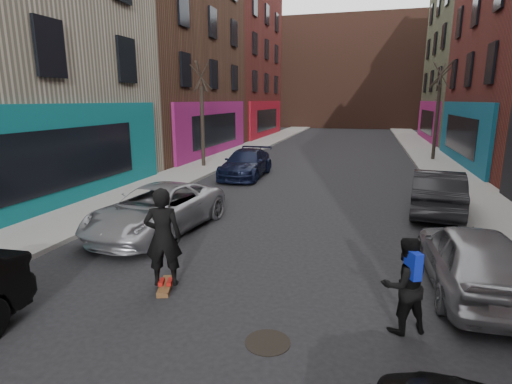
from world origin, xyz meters
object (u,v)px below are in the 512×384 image
Objects in this scene: pedestrian at (404,285)px; skateboard at (166,286)px; parked_left_far at (157,209)px; manhole at (268,342)px; parked_right_end at (437,192)px; skateboarder at (163,237)px; tree_left_far at (202,104)px; parked_left_end at (246,164)px; parked_right_far at (472,258)px; tree_right_far at (438,101)px.

skateboard is at bearing -30.20° from pedestrian.
parked_left_far is 6.06m from manhole.
skateboarder is at bearing 57.76° from parked_right_end.
parked_right_end is 7.73m from pedestrian.
parked_right_end reaches higher than manhole.
parked_right_end is at bearing -128.12° from pedestrian.
tree_left_far is 4.14× the size of pedestrian.
pedestrian is at bearing 85.11° from parked_right_end.
manhole is at bearing 74.14° from parked_right_end.
parked_left_end reaches higher than manhole.
skateboarder is (4.86, -13.47, -2.31)m from tree_left_far.
skateboard is (-5.71, -1.50, -0.62)m from parked_right_far.
parked_left_end is at bearing -99.43° from skateboarder.
tree_left_far is 12.74m from parked_right_end.
tree_left_far is at bearing -154.18° from tree_right_far.
parked_right_end is at bearing -30.10° from parked_left_end.
tree_right_far is at bearing -90.42° from parked_right_end.
tree_left_far is 0.96× the size of tree_right_far.
skateboarder is (-5.71, -1.50, 0.39)m from parked_right_far.
tree_left_far is 14.51m from skateboarder.
skateboard is at bearing -70.15° from tree_left_far.
parked_left_end is 8.91m from parked_right_end.
skateboarder is at bearing -111.16° from tree_right_far.
tree_left_far is at bearing -82.44° from pedestrian.
parked_left_far is at bearing -13.63° from parked_right_far.
parked_left_far is 7.07m from pedestrian.
skateboard is (4.86, -13.47, -3.33)m from tree_left_far.
pedestrian reaches higher than parked_right_far.
tree_left_far is at bearing 91.26° from skateboard.
tree_left_far reaches higher than parked_right_far.
tree_right_far reaches higher than tree_left_far.
skateboarder is (0.00, 0.00, 1.02)m from skateboard.
tree_right_far is 8.50× the size of skateboard.
parked_right_far is (7.58, -10.06, 0.02)m from parked_left_end.
pedestrian is (6.20, -3.39, 0.14)m from parked_left_far.
skateboarder is at bearing -52.77° from parked_left_far.
parked_right_far is 0.92× the size of parked_right_end.
tree_right_far is 3.52× the size of skateboarder.
tree_left_far reaches higher than skateboarder.
manhole is at bearing -45.68° from skateboard.
parked_right_far is at bearing -3.87° from skateboard.
skateboard is at bearing 180.00° from skateboarder.
parked_right_far is 2.27m from pedestrian.
parked_left_end is at bearing -32.46° from tree_left_far.
parked_left_far is 6.69× the size of manhole.
parked_right_far reaches higher than skateboard.
skateboarder is 2.85m from manhole.
skateboarder reaches higher than skateboard.
tree_left_far is at bearing 112.22° from parked_left_far.
tree_right_far is 9.71× the size of manhole.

